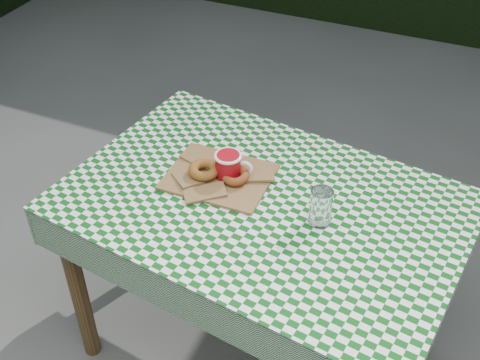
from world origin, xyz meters
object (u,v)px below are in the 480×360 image
table (260,283)px  drinking_glass (321,207)px  paper_bag (219,176)px  coffee_mug (228,167)px

table → drinking_glass: 0.48m
paper_bag → drinking_glass: 0.37m
paper_bag → coffee_mug: coffee_mug is taller
paper_bag → drinking_glass: (0.36, -0.07, 0.05)m
coffee_mug → table: bearing=-34.8°
paper_bag → coffee_mug: bearing=24.6°
table → drinking_glass: bearing=0.7°
coffee_mug → drinking_glass: 0.34m
coffee_mug → drinking_glass: bearing=-26.2°
drinking_glass → table: bearing=172.8°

